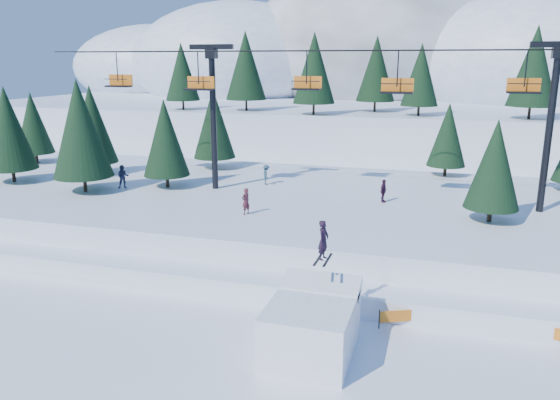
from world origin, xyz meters
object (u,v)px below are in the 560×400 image
(banner_near, at_px, (409,316))
(banner_far, at_px, (531,328))
(jump_kicker, at_px, (312,325))
(chairlift, at_px, (363,98))

(banner_near, bearing_deg, banner_far, 3.22)
(jump_kicker, distance_m, banner_far, 9.61)
(jump_kicker, height_order, banner_near, jump_kicker)
(banner_far, bearing_deg, jump_kicker, -156.52)
(jump_kicker, relative_size, chairlift, 0.11)
(chairlift, bearing_deg, banner_far, -53.45)
(banner_near, height_order, banner_far, same)
(banner_near, bearing_deg, jump_kicker, -136.24)
(jump_kicker, bearing_deg, banner_far, 23.48)
(jump_kicker, bearing_deg, banner_near, 43.76)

